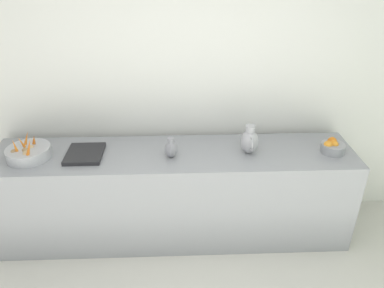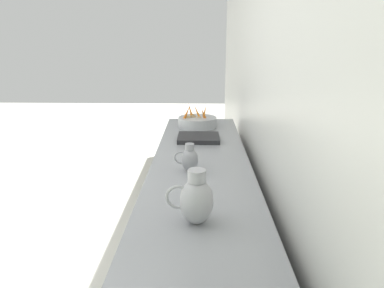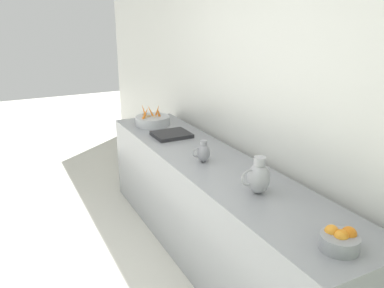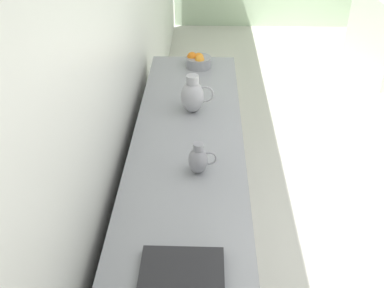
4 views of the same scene
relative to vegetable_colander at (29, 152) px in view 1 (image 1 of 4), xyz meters
The scene contains 7 objects.
tile_wall_left 1.86m from the vegetable_colander, 105.63° to the left, with size 0.10×8.55×3.00m, color silver.
prep_counter 1.30m from the vegetable_colander, 91.73° to the left, with size 0.66×3.14×0.87m, color gray.
vegetable_colander is the anchor object (origin of this frame).
orange_bowl 2.57m from the vegetable_colander, 89.92° to the left, with size 0.20×0.20×0.12m.
metal_pitcher_tall 1.85m from the vegetable_colander, 90.45° to the left, with size 0.21×0.15×0.25m.
metal_pitcher_short 1.19m from the vegetable_colander, 88.29° to the left, with size 0.15×0.11×0.18m.
counter_sink_basin 0.46m from the vegetable_colander, 92.05° to the left, with size 0.34×0.30×0.04m, color #232326.
Camera 1 is at (1.26, -0.13, 2.45)m, focal length 34.69 mm.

